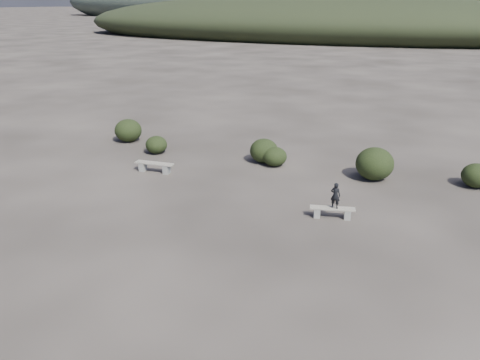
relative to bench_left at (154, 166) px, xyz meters
The scene contains 10 objects.
ground 7.01m from the bench_left, 50.11° to the right, with size 1200.00×1200.00×0.00m, color #28231F.
bench_left is the anchor object (origin of this frame).
bench_right 8.62m from the bench_left, ahead, with size 1.62×0.78×0.40m.
seated_person 8.71m from the bench_left, ahead, with size 0.35×0.23×0.95m, color black.
shrub_a 2.87m from the bench_left, 122.84° to the left, with size 1.09×1.09×0.89m, color black.
shrub_b 5.22m from the bench_left, 40.99° to the left, with size 1.34×1.34×1.15m, color black.
shrub_c 5.58m from the bench_left, 34.42° to the left, with size 1.13×1.13×0.91m, color black.
shrub_d 9.73m from the bench_left, 19.86° to the left, with size 1.62×1.62×1.42m, color black.
shrub_e 13.80m from the bench_left, 17.66° to the left, with size 1.20×1.20×1.00m, color black.
shrub_f 5.52m from the bench_left, 139.66° to the left, with size 1.47×1.47×1.24m, color black.
Camera 1 is at (7.50, -11.03, 7.23)m, focal length 35.00 mm.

